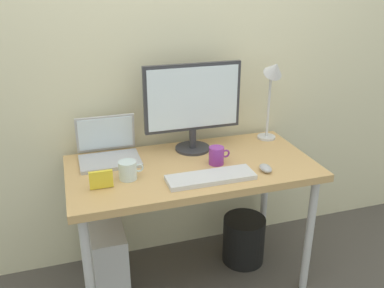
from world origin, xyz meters
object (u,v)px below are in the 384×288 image
object	(u,v)px
photo_frame	(101,179)
computer_tower	(109,259)
coffee_mug	(217,156)
monitor	(193,102)
glass_cup	(128,170)
keyboard	(211,177)
desk_lamp	(273,82)
laptop	(108,149)
mouse	(266,168)
wastebasket	(244,239)
desk	(192,177)

from	to	relation	value
photo_frame	computer_tower	world-z (taller)	photo_frame
coffee_mug	monitor	bearing A→B (deg)	105.96
monitor	coffee_mug	distance (m)	0.33
coffee_mug	glass_cup	world-z (taller)	coffee_mug
keyboard	monitor	bearing A→B (deg)	85.73
desk_lamp	keyboard	xyz separation A→B (m)	(-0.51, -0.39, -0.35)
computer_tower	monitor	bearing A→B (deg)	14.80
laptop	keyboard	world-z (taller)	laptop
coffee_mug	glass_cup	xyz separation A→B (m)	(-0.48, -0.03, -0.00)
glass_cup	coffee_mug	bearing A→B (deg)	3.78
mouse	wastebasket	world-z (taller)	mouse
laptop	mouse	bearing A→B (deg)	-27.87
laptop	glass_cup	xyz separation A→B (m)	(0.06, -0.27, -0.01)
desk_lamp	laptop	bearing A→B (deg)	179.19
laptop	computer_tower	world-z (taller)	laptop
coffee_mug	glass_cup	size ratio (longest dim) A/B	0.93
coffee_mug	wastebasket	xyz separation A→B (m)	(0.23, 0.10, -0.65)
wastebasket	monitor	bearing A→B (deg)	157.21
desk	glass_cup	bearing A→B (deg)	-170.70
computer_tower	laptop	bearing A→B (deg)	69.10
keyboard	computer_tower	world-z (taller)	keyboard
desk_lamp	wastebasket	distance (m)	0.99
mouse	photo_frame	world-z (taller)	photo_frame
desk	monitor	distance (m)	0.41
mouse	computer_tower	distance (m)	1.01
laptop	photo_frame	world-z (taller)	laptop
desk	glass_cup	distance (m)	0.37
monitor	keyboard	bearing A→B (deg)	-94.27
desk_lamp	photo_frame	size ratio (longest dim) A/B	4.58
laptop	computer_tower	size ratio (longest dim) A/B	0.76
desk_lamp	glass_cup	xyz separation A→B (m)	(-0.90, -0.25, -0.32)
desk	photo_frame	xyz separation A→B (m)	(-0.49, -0.12, 0.12)
keyboard	glass_cup	bearing A→B (deg)	161.23
desk_lamp	monitor	bearing A→B (deg)	-179.87
coffee_mug	wastebasket	world-z (taller)	coffee_mug
desk_lamp	mouse	xyz separation A→B (m)	(-0.21, -0.38, -0.34)
keyboard	laptop	bearing A→B (deg)	138.46
glass_cup	wastebasket	world-z (taller)	glass_cup
keyboard	mouse	xyz separation A→B (m)	(0.30, 0.00, 0.01)
desk	laptop	world-z (taller)	laptop
coffee_mug	computer_tower	bearing A→B (deg)	172.53
photo_frame	computer_tower	size ratio (longest dim) A/B	0.26
desk_lamp	glass_cup	bearing A→B (deg)	-164.25
glass_cup	photo_frame	bearing A→B (deg)	-155.08
photo_frame	wastebasket	bearing A→B (deg)	12.78
laptop	coffee_mug	world-z (taller)	laptop
laptop	keyboard	size ratio (longest dim) A/B	0.73
laptop	mouse	xyz separation A→B (m)	(0.75, -0.40, -0.04)
coffee_mug	photo_frame	size ratio (longest dim) A/B	1.06
monitor	wastebasket	size ratio (longest dim) A/B	1.83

